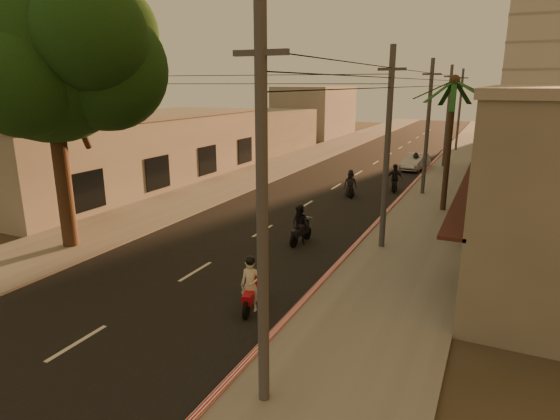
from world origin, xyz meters
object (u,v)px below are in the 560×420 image
at_px(parked_car, 415,162).
at_px(broadleaf_tree, 57,57).
at_px(scooter_far_a, 350,184).
at_px(scooter_far_b, 415,163).
at_px(palm_tree, 454,88).
at_px(scooter_mid_b, 394,179).
at_px(scooter_red, 251,286).
at_px(scooter_mid_a, 300,226).

bearing_deg(parked_car, broadleaf_tree, -103.80).
bearing_deg(scooter_far_a, scooter_far_b, 55.78).
distance_m(palm_tree, scooter_far_a, 8.92).
xyz_separation_m(broadleaf_tree, parked_car, (10.70, 27.47, -7.75)).
xyz_separation_m(scooter_mid_b, parked_car, (-0.11, 9.35, -0.17)).
xyz_separation_m(scooter_red, scooter_far_b, (0.56, 28.89, -0.10)).
height_order(scooter_mid_a, scooter_mid_b, scooter_mid_a).
distance_m(scooter_mid_a, scooter_mid_b, 13.35).
bearing_deg(palm_tree, scooter_mid_a, -121.40).
distance_m(palm_tree, scooter_far_b, 14.92).
relative_size(palm_tree, scooter_mid_a, 4.09).
distance_m(scooter_red, scooter_far_b, 28.90).
bearing_deg(broadleaf_tree, scooter_mid_a, 28.09).
relative_size(scooter_mid_b, parked_car, 0.43).
bearing_deg(scooter_mid_a, scooter_far_a, 99.19).
height_order(broadleaf_tree, scooter_far_a, broadleaf_tree).
relative_size(broadleaf_tree, scooter_far_b, 7.32).
bearing_deg(scooter_red, scooter_mid_b, 74.26).
xyz_separation_m(scooter_far_b, parked_car, (-0.11, 0.67, -0.04)).
bearing_deg(scooter_red, parked_car, 74.97).
xyz_separation_m(scooter_mid_a, scooter_far_b, (1.69, 21.92, -0.13)).
relative_size(palm_tree, scooter_red, 4.20).
bearing_deg(scooter_mid_a, scooter_mid_b, 88.20).
relative_size(scooter_red, scooter_far_b, 1.18).
relative_size(scooter_far_b, parked_car, 0.36).
relative_size(scooter_mid_a, parked_car, 0.44).
height_order(broadleaf_tree, scooter_red, broadleaf_tree).
distance_m(broadleaf_tree, palm_tree, 20.18).
height_order(scooter_mid_b, parked_car, scooter_mid_b).
bearing_deg(palm_tree, scooter_mid_b, 131.76).
distance_m(scooter_mid_a, parked_car, 22.65).
relative_size(palm_tree, scooter_mid_b, 4.16).
height_order(broadleaf_tree, scooter_mid_a, broadleaf_tree).
bearing_deg(scooter_mid_b, broadleaf_tree, -133.76).
bearing_deg(broadleaf_tree, parked_car, 68.72).
bearing_deg(scooter_far_b, scooter_red, -70.23).
height_order(scooter_red, scooter_far_b, scooter_red).
xyz_separation_m(palm_tree, scooter_mid_a, (-5.48, -8.98, -6.26)).
relative_size(scooter_red, scooter_far_a, 1.05).
xyz_separation_m(scooter_red, scooter_far_a, (-1.81, 17.33, -0.02)).
relative_size(scooter_mid_a, scooter_far_a, 1.08).
distance_m(scooter_far_a, parked_car, 12.44).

